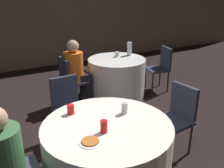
{
  "coord_description": "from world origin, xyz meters",
  "views": [
    {
      "loc": [
        -0.75,
        -2.05,
        1.98
      ],
      "look_at": [
        0.68,
        0.57,
        0.83
      ],
      "focal_mm": 40.0,
      "sensor_mm": 36.0,
      "label": 1
    }
  ],
  "objects_px": {
    "soda_can_red": "(104,127)",
    "soda_can_silver": "(124,108)",
    "chair_near_north": "(67,103)",
    "person_orange_shirt": "(78,72)",
    "table_near": "(107,155)",
    "table_far": "(117,77)",
    "chair_near_east": "(178,113)",
    "pizza_plate_near": "(91,141)",
    "bottle_far": "(129,49)",
    "chair_far_east": "(161,64)",
    "chair_far_west": "(69,77)"
  },
  "relations": [
    {
      "from": "table_far",
      "to": "soda_can_red",
      "type": "height_order",
      "value": "soda_can_red"
    },
    {
      "from": "table_far",
      "to": "chair_near_east",
      "type": "height_order",
      "value": "chair_near_east"
    },
    {
      "from": "chair_near_east",
      "to": "soda_can_red",
      "type": "distance_m",
      "value": 1.2
    },
    {
      "from": "table_far",
      "to": "chair_near_north",
      "type": "relative_size",
      "value": 1.24
    },
    {
      "from": "table_far",
      "to": "chair_near_east",
      "type": "bearing_deg",
      "value": -96.62
    },
    {
      "from": "table_near",
      "to": "chair_far_west",
      "type": "distance_m",
      "value": 2.06
    },
    {
      "from": "table_near",
      "to": "chair_near_east",
      "type": "bearing_deg",
      "value": 6.53
    },
    {
      "from": "table_far",
      "to": "chair_near_north",
      "type": "bearing_deg",
      "value": -143.3
    },
    {
      "from": "table_far",
      "to": "chair_near_east",
      "type": "xyz_separation_m",
      "value": [
        -0.22,
        -1.93,
        0.17
      ]
    },
    {
      "from": "chair_near_east",
      "to": "chair_far_west",
      "type": "bearing_deg",
      "value": 14.5
    },
    {
      "from": "soda_can_red",
      "to": "bottle_far",
      "type": "height_order",
      "value": "bottle_far"
    },
    {
      "from": "person_orange_shirt",
      "to": "pizza_plate_near",
      "type": "relative_size",
      "value": 5.5
    },
    {
      "from": "chair_near_north",
      "to": "soda_can_silver",
      "type": "bearing_deg",
      "value": 106.13
    },
    {
      "from": "person_orange_shirt",
      "to": "table_far",
      "type": "bearing_deg",
      "value": 90.0
    },
    {
      "from": "chair_near_east",
      "to": "bottle_far",
      "type": "height_order",
      "value": "bottle_far"
    },
    {
      "from": "chair_near_north",
      "to": "soda_can_silver",
      "type": "relative_size",
      "value": 7.2
    },
    {
      "from": "table_near",
      "to": "person_orange_shirt",
      "type": "height_order",
      "value": "person_orange_shirt"
    },
    {
      "from": "soda_can_red",
      "to": "pizza_plate_near",
      "type": "bearing_deg",
      "value": -153.59
    },
    {
      "from": "table_far",
      "to": "pizza_plate_near",
      "type": "distance_m",
      "value": 2.75
    },
    {
      "from": "person_orange_shirt",
      "to": "chair_far_west",
      "type": "bearing_deg",
      "value": -90.0
    },
    {
      "from": "table_far",
      "to": "pizza_plate_near",
      "type": "xyz_separation_m",
      "value": [
        -1.54,
        -2.25,
        0.37
      ]
    },
    {
      "from": "chair_near_north",
      "to": "person_orange_shirt",
      "type": "relative_size",
      "value": 0.75
    },
    {
      "from": "pizza_plate_near",
      "to": "soda_can_silver",
      "type": "xyz_separation_m",
      "value": [
        0.54,
        0.32,
        0.05
      ]
    },
    {
      "from": "pizza_plate_near",
      "to": "person_orange_shirt",
      "type": "bearing_deg",
      "value": 71.41
    },
    {
      "from": "pizza_plate_near",
      "to": "bottle_far",
      "type": "bearing_deg",
      "value": 51.27
    },
    {
      "from": "table_near",
      "to": "table_far",
      "type": "bearing_deg",
      "value": 58.06
    },
    {
      "from": "person_orange_shirt",
      "to": "soda_can_red",
      "type": "distance_m",
      "value": 2.22
    },
    {
      "from": "soda_can_silver",
      "to": "bottle_far",
      "type": "relative_size",
      "value": 0.47
    },
    {
      "from": "person_orange_shirt",
      "to": "pizza_plate_near",
      "type": "bearing_deg",
      "value": -20.05
    },
    {
      "from": "chair_near_east",
      "to": "chair_far_east",
      "type": "distance_m",
      "value": 2.1
    },
    {
      "from": "chair_near_east",
      "to": "person_orange_shirt",
      "type": "relative_size",
      "value": 0.75
    },
    {
      "from": "table_far",
      "to": "chair_far_east",
      "type": "height_order",
      "value": "chair_far_east"
    },
    {
      "from": "chair_far_east",
      "to": "bottle_far",
      "type": "bearing_deg",
      "value": 72.63
    },
    {
      "from": "chair_far_east",
      "to": "pizza_plate_near",
      "type": "relative_size",
      "value": 4.13
    },
    {
      "from": "soda_can_red",
      "to": "soda_can_silver",
      "type": "distance_m",
      "value": 0.43
    },
    {
      "from": "chair_far_east",
      "to": "bottle_far",
      "type": "distance_m",
      "value": 0.73
    },
    {
      "from": "chair_near_north",
      "to": "chair_far_west",
      "type": "height_order",
      "value": "same"
    },
    {
      "from": "chair_near_north",
      "to": "soda_can_silver",
      "type": "xyz_separation_m",
      "value": [
        0.32,
        -0.94,
        0.25
      ]
    },
    {
      "from": "table_near",
      "to": "table_far",
      "type": "distance_m",
      "value": 2.41
    },
    {
      "from": "table_near",
      "to": "table_far",
      "type": "relative_size",
      "value": 1.19
    },
    {
      "from": "table_near",
      "to": "person_orange_shirt",
      "type": "xyz_separation_m",
      "value": [
        0.48,
        2.03,
        0.23
      ]
    },
    {
      "from": "table_far",
      "to": "chair_near_north",
      "type": "xyz_separation_m",
      "value": [
        -1.33,
        -0.99,
        0.17
      ]
    },
    {
      "from": "soda_can_silver",
      "to": "chair_near_east",
      "type": "bearing_deg",
      "value": 0.05
    },
    {
      "from": "pizza_plate_near",
      "to": "soda_can_red",
      "type": "distance_m",
      "value": 0.2
    },
    {
      "from": "bottle_far",
      "to": "table_far",
      "type": "bearing_deg",
      "value": -160.39
    },
    {
      "from": "table_far",
      "to": "chair_far_west",
      "type": "bearing_deg",
      "value": -178.54
    },
    {
      "from": "chair_far_east",
      "to": "chair_near_east",
      "type": "bearing_deg",
      "value": 157.37
    },
    {
      "from": "table_far",
      "to": "soda_can_red",
      "type": "xyz_separation_m",
      "value": [
        -1.37,
        -2.16,
        0.42
      ]
    },
    {
      "from": "chair_far_west",
      "to": "soda_can_silver",
      "type": "bearing_deg",
      "value": -3.01
    },
    {
      "from": "chair_near_north",
      "to": "chair_far_west",
      "type": "relative_size",
      "value": 1.0
    }
  ]
}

